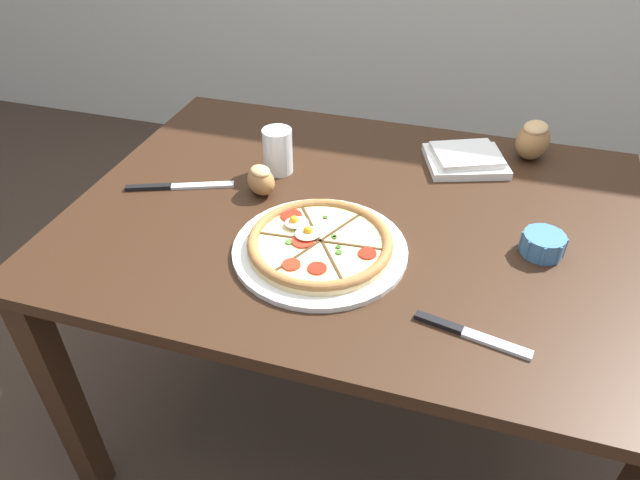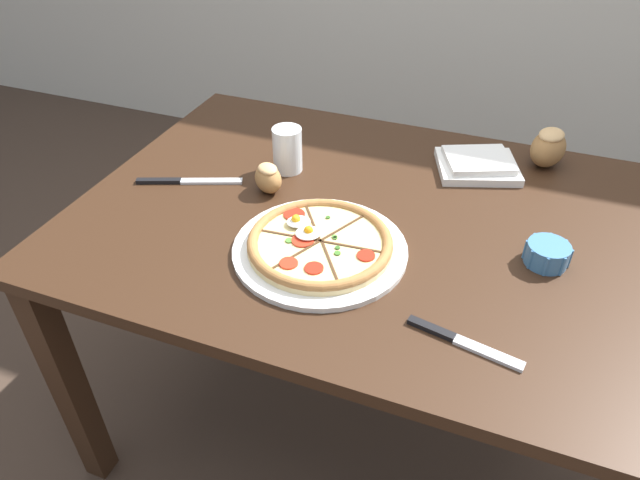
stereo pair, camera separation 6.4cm
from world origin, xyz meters
The scene contains 10 objects.
ground_plane centered at (0.00, 0.00, 0.00)m, with size 12.00×12.00×0.00m, color #3D2D23.
dining_table centered at (0.00, 0.00, 0.63)m, with size 1.27×0.93×0.72m.
pizza centered at (-0.04, -0.16, 0.74)m, with size 0.35×0.35×0.05m.
ramekin_bowl centered at (0.39, -0.04, 0.75)m, with size 0.09×0.09×0.04m.
napkin_folded centered at (0.21, 0.28, 0.74)m, with size 0.23×0.22×0.04m.
bread_piece_near centered at (-0.23, 0.01, 0.76)m, with size 0.10×0.09×0.07m.
bread_piece_mid centered at (0.36, 0.37, 0.77)m, with size 0.11×0.13×0.10m.
knife_main centered at (0.27, -0.31, 0.73)m, with size 0.20×0.06×0.01m.
knife_spare centered at (-0.43, -0.03, 0.73)m, with size 0.24×0.11×0.01m.
water_glass centered at (-0.23, 0.12, 0.77)m, with size 0.07×0.07×0.11m.
Camera 1 is at (0.22, -1.03, 1.45)m, focal length 32.00 mm.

